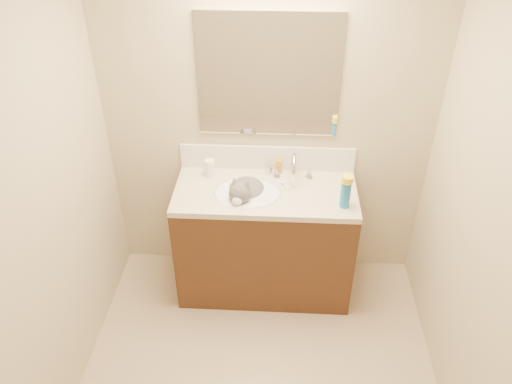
# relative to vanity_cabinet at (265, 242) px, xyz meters

# --- Properties ---
(room_shell) EXTENTS (2.24, 2.54, 2.52)m
(room_shell) POSITION_rel_vanity_cabinet_xyz_m (0.00, -0.97, 1.08)
(room_shell) COLOR tan
(room_shell) RESTS_ON ground
(vanity_cabinet) EXTENTS (1.20, 0.55, 0.82)m
(vanity_cabinet) POSITION_rel_vanity_cabinet_xyz_m (0.00, 0.00, 0.00)
(vanity_cabinet) COLOR #3D2111
(vanity_cabinet) RESTS_ON ground
(counter_slab) EXTENTS (1.20, 0.55, 0.04)m
(counter_slab) POSITION_rel_vanity_cabinet_xyz_m (0.00, 0.00, 0.43)
(counter_slab) COLOR beige
(counter_slab) RESTS_ON vanity_cabinet
(basin) EXTENTS (0.45, 0.36, 0.14)m
(basin) POSITION_rel_vanity_cabinet_xyz_m (-0.12, -0.03, 0.38)
(basin) COLOR white
(basin) RESTS_ON vanity_cabinet
(faucet) EXTENTS (0.28, 0.20, 0.21)m
(faucet) POSITION_rel_vanity_cabinet_xyz_m (0.18, 0.14, 0.54)
(faucet) COLOR silver
(faucet) RESTS_ON counter_slab
(cat) EXTENTS (0.34, 0.41, 0.31)m
(cat) POSITION_rel_vanity_cabinet_xyz_m (-0.13, -0.00, 0.42)
(cat) COLOR #4E4C4E
(cat) RESTS_ON basin
(backsplash) EXTENTS (1.20, 0.02, 0.18)m
(backsplash) POSITION_rel_vanity_cabinet_xyz_m (0.00, 0.26, 0.54)
(backsplash) COLOR silver
(backsplash) RESTS_ON counter_slab
(mirror) EXTENTS (0.90, 0.02, 0.80)m
(mirror) POSITION_rel_vanity_cabinet_xyz_m (0.00, 0.26, 1.13)
(mirror) COLOR white
(mirror) RESTS_ON room_shell
(pill_bottle) EXTENTS (0.08, 0.08, 0.12)m
(pill_bottle) POSITION_rel_vanity_cabinet_xyz_m (-0.39, 0.16, 0.51)
(pill_bottle) COLOR white
(pill_bottle) RESTS_ON counter_slab
(pill_label) EXTENTS (0.08, 0.08, 0.04)m
(pill_label) POSITION_rel_vanity_cabinet_xyz_m (-0.39, 0.16, 0.50)
(pill_label) COLOR orange
(pill_label) RESTS_ON pill_bottle
(silver_jar) EXTENTS (0.06, 0.06, 0.06)m
(silver_jar) POSITION_rel_vanity_cabinet_xyz_m (0.01, 0.21, 0.48)
(silver_jar) COLOR #B7B7BC
(silver_jar) RESTS_ON counter_slab
(amber_bottle) EXTENTS (0.04, 0.04, 0.10)m
(amber_bottle) POSITION_rel_vanity_cabinet_xyz_m (0.08, 0.22, 0.50)
(amber_bottle) COLOR #C57D17
(amber_bottle) RESTS_ON counter_slab
(toothbrush) EXTENTS (0.10, 0.11, 0.01)m
(toothbrush) POSITION_rel_vanity_cabinet_xyz_m (0.11, 0.07, 0.45)
(toothbrush) COLOR white
(toothbrush) RESTS_ON counter_slab
(toothbrush_head) EXTENTS (0.03, 0.03, 0.01)m
(toothbrush_head) POSITION_rel_vanity_cabinet_xyz_m (0.11, 0.07, 0.46)
(toothbrush_head) COLOR #70BBEF
(toothbrush_head) RESTS_ON counter_slab
(spray_can) EXTENTS (0.07, 0.07, 0.17)m
(spray_can) POSITION_rel_vanity_cabinet_xyz_m (0.50, -0.14, 0.54)
(spray_can) COLOR blue
(spray_can) RESTS_ON counter_slab
(spray_cap) EXTENTS (0.09, 0.09, 0.04)m
(spray_cap) POSITION_rel_vanity_cabinet_xyz_m (0.50, -0.14, 0.65)
(spray_cap) COLOR yellow
(spray_cap) RESTS_ON spray_can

